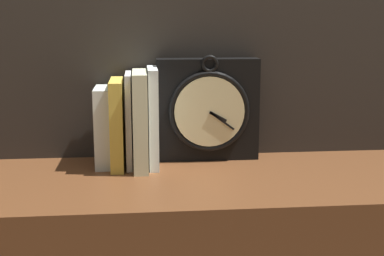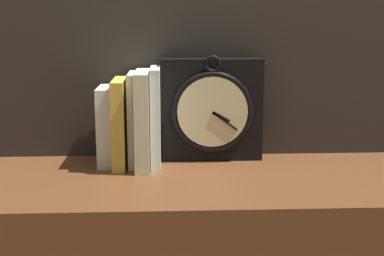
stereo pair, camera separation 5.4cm
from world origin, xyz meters
name	(u,v)px [view 2 (the right image)]	position (x,y,z in m)	size (l,w,h in m)	color
clock	(211,110)	(0.05, 0.15, 0.84)	(0.23, 0.07, 0.24)	black
book_slot0_white	(107,126)	(-0.18, 0.12, 0.82)	(0.03, 0.12, 0.17)	white
book_slot1_yellow	(120,123)	(-0.15, 0.11, 0.82)	(0.03, 0.14, 0.19)	gold
book_slot2_white	(132,119)	(-0.13, 0.11, 0.83)	(0.01, 0.13, 0.20)	silver
book_slot3_cream	(143,119)	(-0.10, 0.10, 0.83)	(0.03, 0.16, 0.21)	beige
book_slot4_white	(156,117)	(-0.07, 0.11, 0.84)	(0.02, 0.13, 0.21)	white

